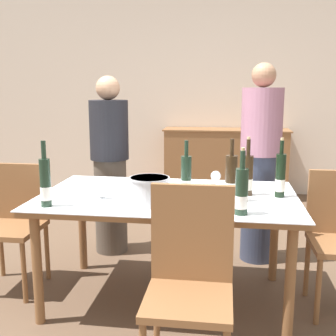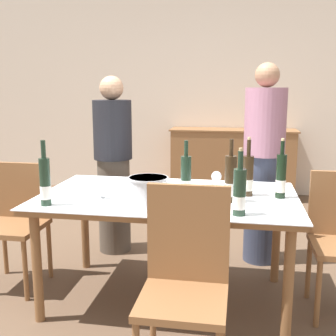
% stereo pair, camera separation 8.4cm
% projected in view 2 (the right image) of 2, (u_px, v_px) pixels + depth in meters
% --- Properties ---
extents(ground_plane, '(12.00, 12.00, 0.00)m').
position_uv_depth(ground_plane, '(168.00, 299.00, 2.91)').
color(ground_plane, brown).
extents(back_wall, '(8.00, 0.10, 2.80)m').
position_uv_depth(back_wall, '(207.00, 90.00, 5.70)').
color(back_wall, beige).
rests_on(back_wall, ground_plane).
extents(sideboard_cabinet, '(1.63, 0.46, 0.90)m').
position_uv_depth(sideboard_cabinet, '(232.00, 163.00, 5.54)').
color(sideboard_cabinet, brown).
rests_on(sideboard_cabinet, ground_plane).
extents(dining_table, '(1.68, 1.00, 0.74)m').
position_uv_depth(dining_table, '(168.00, 205.00, 2.78)').
color(dining_table, brown).
rests_on(dining_table, ground_plane).
extents(ice_bucket, '(0.24, 0.24, 0.17)m').
position_uv_depth(ice_bucket, '(148.00, 190.00, 2.52)').
color(ice_bucket, silver).
rests_on(ice_bucket, dining_table).
extents(wine_bottle_0, '(0.07, 0.07, 0.39)m').
position_uv_depth(wine_bottle_0, '(230.00, 180.00, 2.57)').
color(wine_bottle_0, '#332314').
rests_on(wine_bottle_0, dining_table).
extents(wine_bottle_1, '(0.07, 0.07, 0.38)m').
position_uv_depth(wine_bottle_1, '(248.00, 177.00, 2.73)').
color(wine_bottle_1, '#332314').
rests_on(wine_bottle_1, dining_table).
extents(wine_bottle_2, '(0.06, 0.06, 0.39)m').
position_uv_depth(wine_bottle_2, '(45.00, 182.00, 2.50)').
color(wine_bottle_2, '#1E3323').
rests_on(wine_bottle_2, dining_table).
extents(wine_bottle_3, '(0.07, 0.07, 0.37)m').
position_uv_depth(wine_bottle_3, '(186.00, 178.00, 2.69)').
color(wine_bottle_3, '#1E3323').
rests_on(wine_bottle_3, dining_table).
extents(wine_bottle_4, '(0.06, 0.06, 0.38)m').
position_uv_depth(wine_bottle_4, '(281.00, 177.00, 2.67)').
color(wine_bottle_4, black).
rests_on(wine_bottle_4, dining_table).
extents(wine_bottle_5, '(0.07, 0.07, 0.38)m').
position_uv_depth(wine_bottle_5, '(239.00, 193.00, 2.31)').
color(wine_bottle_5, '#1E3323').
rests_on(wine_bottle_5, dining_table).
extents(wine_glass_0, '(0.08, 0.08, 0.16)m').
position_uv_depth(wine_glass_0, '(207.00, 189.00, 2.45)').
color(wine_glass_0, white).
rests_on(wine_glass_0, dining_table).
extents(wine_glass_1, '(0.08, 0.08, 0.13)m').
position_uv_depth(wine_glass_1, '(99.00, 185.00, 2.67)').
color(wine_glass_1, white).
rests_on(wine_glass_1, dining_table).
extents(wine_glass_2, '(0.07, 0.07, 0.14)m').
position_uv_depth(wine_glass_2, '(216.00, 177.00, 2.87)').
color(wine_glass_2, white).
rests_on(wine_glass_2, dining_table).
extents(chair_near_front, '(0.42, 0.42, 0.96)m').
position_uv_depth(chair_near_front, '(185.00, 273.00, 2.07)').
color(chair_near_front, brown).
rests_on(chair_near_front, ground_plane).
extents(chair_left_end, '(0.42, 0.42, 0.89)m').
position_uv_depth(chair_left_end, '(18.00, 215.00, 3.08)').
color(chair_left_end, brown).
rests_on(chair_left_end, ground_plane).
extents(person_host, '(0.33, 0.33, 1.53)m').
position_uv_depth(person_host, '(113.00, 166.00, 3.65)').
color(person_host, '#51473D').
rests_on(person_host, ground_plane).
extents(person_guest_left, '(0.33, 0.33, 1.63)m').
position_uv_depth(person_guest_left, '(263.00, 165.00, 3.42)').
color(person_guest_left, '#383F56').
rests_on(person_guest_left, ground_plane).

